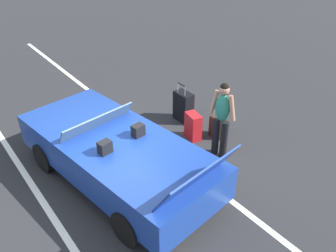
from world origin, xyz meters
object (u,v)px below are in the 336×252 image
suitcase_large_black (183,107)px  suitcase_medium_bright (193,126)px  traveler_person (222,116)px  convertible_car (110,150)px  suitcase_small_carryon (218,127)px

suitcase_large_black → suitcase_medium_bright: 0.84m
traveler_person → convertible_car: bearing=-32.4°
convertible_car → traveler_person: bearing=-117.5°
suitcase_large_black → suitcase_small_carryon: size_ratio=1.28×
suitcase_medium_bright → convertible_car: bearing=11.9°
suitcase_large_black → traveler_person: bearing=-101.5°
convertible_car → suitcase_large_black: (0.79, -2.45, -0.22)m
suitcase_medium_bright → traveler_person: (-0.80, -0.04, 0.62)m
convertible_car → suitcase_medium_bright: bearing=-96.9°
convertible_car → suitcase_small_carryon: 2.63m
convertible_car → traveler_person: size_ratio=2.66×
traveler_person → suitcase_medium_bright: bearing=-99.8°
suitcase_large_black → traveler_person: (-1.56, 0.31, 0.56)m
suitcase_small_carryon → traveler_person: size_ratio=0.47×
suitcase_medium_bright → traveler_person: size_ratio=0.38×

